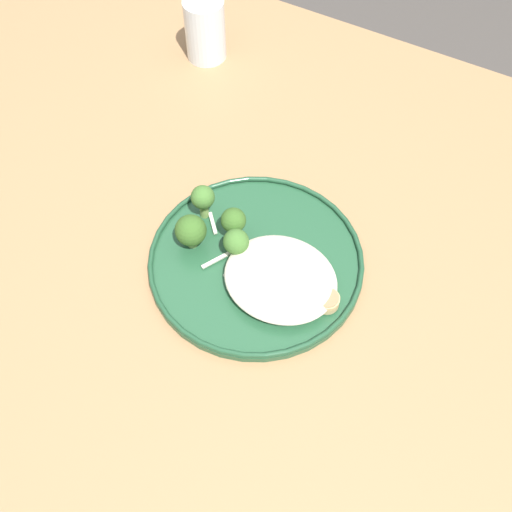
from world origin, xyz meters
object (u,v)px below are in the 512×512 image
(broccoli_floret_front_edge, at_px, (233,221))
(broccoli_floret_split_head, at_px, (191,231))
(water_glass, at_px, (205,33))
(seared_scallop_front_small, at_px, (327,301))
(broccoli_floret_left_leaning, at_px, (236,242))
(broccoli_floret_tall_stalk, at_px, (203,198))
(seared_scallop_tilted_round, at_px, (289,275))
(dinner_plate, at_px, (256,261))
(seared_scallop_right_edge, at_px, (323,284))
(seared_scallop_left_edge, at_px, (285,250))
(seared_scallop_large_seared, at_px, (306,310))

(broccoli_floret_front_edge, bearing_deg, broccoli_floret_split_head, -137.20)
(broccoli_floret_front_edge, relative_size, water_glass, 0.50)
(seared_scallop_front_small, height_order, broccoli_floret_left_leaning, broccoli_floret_left_leaning)
(broccoli_floret_tall_stalk, bearing_deg, seared_scallop_tilted_round, -13.37)
(broccoli_floret_front_edge, bearing_deg, water_glass, 127.09)
(dinner_plate, relative_size, broccoli_floret_split_head, 5.45)
(seared_scallop_right_edge, relative_size, water_glass, 0.24)
(seared_scallop_left_edge, bearing_deg, dinner_plate, -137.95)
(broccoli_floret_left_leaning, relative_size, broccoli_floret_tall_stalk, 0.85)
(seared_scallop_right_edge, height_order, broccoli_floret_left_leaning, broccoli_floret_left_leaning)
(water_glass, bearing_deg, broccoli_floret_split_head, -61.00)
(water_glass, bearing_deg, seared_scallop_front_small, -41.77)
(seared_scallop_large_seared, bearing_deg, seared_scallop_tilted_round, 139.30)
(seared_scallop_large_seared, xyz_separation_m, broccoli_floret_front_edge, (-0.14, 0.06, 0.02))
(dinner_plate, height_order, broccoli_floret_split_head, broccoli_floret_split_head)
(seared_scallop_front_small, bearing_deg, seared_scallop_right_edge, 126.26)
(seared_scallop_tilted_round, distance_m, seared_scallop_large_seared, 0.06)
(broccoli_floret_split_head, distance_m, water_glass, 0.41)
(broccoli_floret_split_head, bearing_deg, broccoli_floret_tall_stalk, 103.36)
(broccoli_floret_tall_stalk, bearing_deg, seared_scallop_left_edge, -2.22)
(seared_scallop_large_seared, height_order, seared_scallop_front_small, seared_scallop_front_small)
(broccoli_floret_tall_stalk, bearing_deg, broccoli_floret_left_leaning, -26.44)
(dinner_plate, distance_m, broccoli_floret_split_head, 0.10)
(water_glass, bearing_deg, broccoli_floret_front_edge, -52.91)
(seared_scallop_right_edge, distance_m, water_glass, 0.51)
(broccoli_floret_split_head, xyz_separation_m, broccoli_floret_front_edge, (0.04, 0.04, 0.00))
(seared_scallop_right_edge, bearing_deg, water_glass, 138.82)
(broccoli_floret_tall_stalk, xyz_separation_m, broccoli_floret_front_edge, (0.05, -0.01, -0.00))
(broccoli_floret_left_leaning, height_order, water_glass, water_glass)
(broccoli_floret_tall_stalk, distance_m, broccoli_floret_split_head, 0.05)
(broccoli_floret_left_leaning, distance_m, broccoli_floret_tall_stalk, 0.08)
(seared_scallop_right_edge, relative_size, broccoli_floret_tall_stalk, 0.45)
(seared_scallop_tilted_round, distance_m, seared_scallop_front_small, 0.06)
(seared_scallop_front_small, bearing_deg, seared_scallop_large_seared, -125.86)
(broccoli_floret_tall_stalk, xyz_separation_m, broccoli_floret_split_head, (0.01, -0.05, -0.01))
(dinner_plate, relative_size, broccoli_floret_front_edge, 5.46)
(broccoli_floret_front_edge, bearing_deg, seared_scallop_left_edge, 4.63)
(seared_scallop_left_edge, xyz_separation_m, broccoli_floret_left_leaning, (-0.06, -0.03, 0.02))
(seared_scallop_right_edge, bearing_deg, seared_scallop_front_small, -53.74)
(seared_scallop_left_edge, distance_m, seared_scallop_large_seared, 0.09)
(seared_scallop_tilted_round, relative_size, broccoli_floret_front_edge, 0.44)
(dinner_plate, bearing_deg, water_glass, 130.22)
(seared_scallop_left_edge, height_order, broccoli_floret_left_leaning, broccoli_floret_left_leaning)
(broccoli_floret_front_edge, bearing_deg, seared_scallop_large_seared, -23.64)
(broccoli_floret_split_head, height_order, water_glass, water_glass)
(broccoli_floret_left_leaning, distance_m, water_glass, 0.43)
(seared_scallop_tilted_round, bearing_deg, broccoli_floret_split_head, -174.28)
(dinner_plate, height_order, seared_scallop_front_small, seared_scallop_front_small)
(broccoli_floret_left_leaning, bearing_deg, seared_scallop_front_small, -5.01)
(seared_scallop_left_edge, height_order, seared_scallop_large_seared, same)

